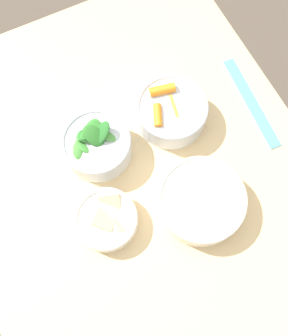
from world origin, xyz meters
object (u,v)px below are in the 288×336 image
(bowl_greens, at_px, (97,144))
(bowl_cookies, at_px, (107,219))
(bowl_carrots, at_px, (171,111))
(bowl_beans_hotdog, at_px, (201,201))
(ruler, at_px, (251,102))

(bowl_greens, distance_m, bowl_cookies, 0.17)
(bowl_greens, height_order, bowl_cookies, bowl_greens)
(bowl_carrots, height_order, bowl_beans_hotdog, bowl_carrots)
(bowl_cookies, height_order, ruler, bowl_cookies)
(bowl_beans_hotdog, distance_m, ruler, 0.29)
(bowl_carrots, xyz_separation_m, bowl_greens, (0.00, -0.19, 0.00))
(bowl_cookies, relative_size, ruler, 0.53)
(bowl_carrots, xyz_separation_m, ruler, (0.05, 0.20, -0.03))
(bowl_carrots, distance_m, bowl_cookies, 0.29)
(bowl_beans_hotdog, xyz_separation_m, bowl_cookies, (-0.05, -0.20, -0.00))
(bowl_beans_hotdog, bearing_deg, ruler, 125.14)
(ruler, bearing_deg, bowl_cookies, -75.44)
(bowl_greens, relative_size, bowl_cookies, 1.15)
(bowl_carrots, height_order, bowl_greens, bowl_greens)
(bowl_cookies, xyz_separation_m, ruler, (-0.11, 0.44, -0.02))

